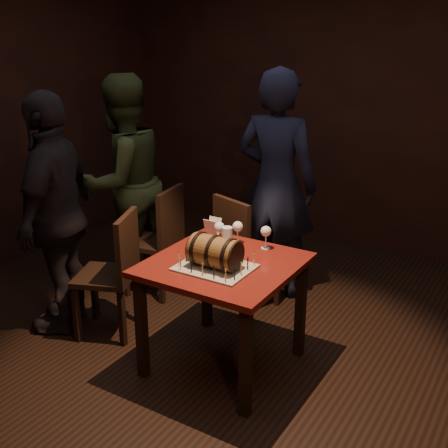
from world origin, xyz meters
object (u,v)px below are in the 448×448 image
(wine_glass_mid, at_px, (238,227))
(person_left_rear, at_px, (122,183))
(wine_glass_right, at_px, (266,232))
(pub_table, at_px, (224,278))
(person_back, at_px, (276,185))
(chair_left_rear, at_px, (161,235))
(person_left_front, at_px, (57,214))
(barrel_cake, at_px, (215,252))
(pint_of_ale, at_px, (227,238))
(chair_left_front, at_px, (115,268))
(wine_glass_left, at_px, (219,228))
(chair_back, at_px, (241,247))

(wine_glass_mid, height_order, person_left_rear, person_left_rear)
(wine_glass_mid, bearing_deg, wine_glass_right, 4.91)
(pub_table, distance_m, person_back, 1.24)
(chair_left_rear, bearing_deg, person_left_rear, 173.77)
(person_left_front, bearing_deg, barrel_cake, 69.15)
(wine_glass_mid, bearing_deg, pint_of_ale, -98.58)
(barrel_cake, xyz_separation_m, chair_left_rear, (-1.01, 0.75, -0.34))
(pint_of_ale, bearing_deg, chair_left_front, -161.51)
(pint_of_ale, relative_size, chair_left_front, 0.16)
(wine_glass_mid, bearing_deg, wine_glass_left, -141.54)
(chair_left_front, height_order, person_back, person_back)
(pub_table, bearing_deg, chair_left_rear, 147.46)
(person_left_front, bearing_deg, wine_glass_right, 86.27)
(chair_back, bearing_deg, wine_glass_left, -76.31)
(pub_table, xyz_separation_m, chair_left_front, (-0.88, -0.05, -0.12))
(chair_back, bearing_deg, pub_table, -67.97)
(pub_table, bearing_deg, chair_back, 112.03)
(pub_table, distance_m, person_left_front, 1.34)
(barrel_cake, height_order, person_left_rear, person_left_rear)
(wine_glass_mid, bearing_deg, chair_left_rear, 160.88)
(wine_glass_mid, height_order, wine_glass_right, same)
(pint_of_ale, height_order, person_left_front, person_left_front)
(pub_table, bearing_deg, wine_glass_left, 126.92)
(chair_back, xyz_separation_m, person_left_rear, (-1.12, -0.08, 0.38))
(wine_glass_left, height_order, wine_glass_right, same)
(barrel_cake, xyz_separation_m, chair_left_front, (-0.88, 0.06, -0.34))
(pub_table, height_order, person_left_rear, person_left_rear)
(barrel_cake, bearing_deg, wine_glass_right, 75.26)
(wine_glass_left, height_order, wine_glass_mid, same)
(wine_glass_right, height_order, pint_of_ale, wine_glass_right)
(chair_left_rear, bearing_deg, chair_left_front, -79.92)
(pub_table, height_order, chair_back, chair_back)
(barrel_cake, distance_m, person_left_front, 1.31)
(barrel_cake, height_order, person_back, person_back)
(barrel_cake, relative_size, wine_glass_left, 2.25)
(barrel_cake, relative_size, person_left_rear, 0.20)
(person_left_rear, height_order, person_left_front, person_left_rear)
(wine_glass_mid, distance_m, wine_glass_right, 0.21)
(person_back, bearing_deg, person_left_rear, 19.47)
(chair_left_rear, xyz_separation_m, person_back, (0.78, 0.55, 0.42))
(wine_glass_mid, distance_m, chair_back, 0.61)
(wine_glass_right, xyz_separation_m, chair_left_front, (-1.00, -0.39, -0.35))
(wine_glass_mid, relative_size, person_back, 0.09)
(pub_table, distance_m, chair_left_rear, 1.19)
(person_left_front, bearing_deg, pub_table, 73.97)
(chair_back, xyz_separation_m, person_back, (0.08, 0.42, 0.42))
(wine_glass_right, bearing_deg, person_left_rear, 167.38)
(person_left_rear, bearing_deg, wine_glass_right, 89.73)
(barrel_cake, bearing_deg, pub_table, 92.35)
(pint_of_ale, height_order, person_back, person_back)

